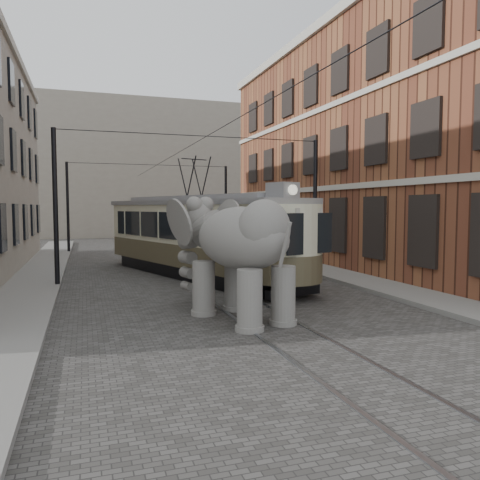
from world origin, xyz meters
name	(u,v)px	position (x,y,z in m)	size (l,w,h in m)	color
ground	(249,311)	(0.00, 0.00, 0.00)	(120.00, 120.00, 0.00)	#484542
tram_rails	(249,310)	(0.00, 0.00, 0.01)	(1.54, 80.00, 0.02)	slate
sidewalk_right	(418,296)	(6.00, 0.00, 0.07)	(2.00, 60.00, 0.15)	slate
sidewalk_left	(7,325)	(-6.50, 0.00, 0.07)	(2.00, 60.00, 0.15)	slate
brick_building	(387,152)	(11.00, 9.00, 6.00)	(8.00, 26.00, 12.00)	brown
distant_block	(128,171)	(0.00, 40.00, 7.00)	(28.00, 10.00, 14.00)	gray
catenary	(202,209)	(-0.20, 5.00, 3.00)	(11.00, 30.20, 6.00)	black
tram	(195,218)	(-0.01, 7.21, 2.59)	(2.69, 13.04, 5.17)	beige
elephant	(242,257)	(-0.56, -0.97, 1.71)	(3.07, 5.58, 3.41)	slate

